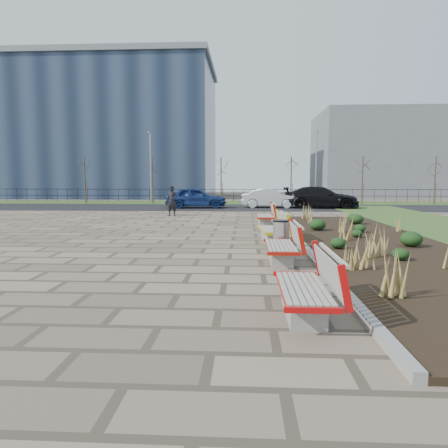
# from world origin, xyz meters

# --- Properties ---
(ground) EXTENTS (120.00, 120.00, 0.00)m
(ground) POSITION_xyz_m (0.00, 0.00, 0.00)
(ground) COLOR #83705A
(ground) RESTS_ON ground
(planting_bed) EXTENTS (4.50, 18.00, 0.10)m
(planting_bed) POSITION_xyz_m (6.25, 5.00, 0.05)
(planting_bed) COLOR black
(planting_bed) RESTS_ON ground
(planting_curb) EXTENTS (0.16, 18.00, 0.15)m
(planting_curb) POSITION_xyz_m (3.92, 5.00, 0.07)
(planting_curb) COLOR gray
(planting_curb) RESTS_ON ground
(grass_verge_far) EXTENTS (80.00, 5.00, 0.04)m
(grass_verge_far) POSITION_xyz_m (0.00, 28.00, 0.02)
(grass_verge_far) COLOR #33511E
(grass_verge_far) RESTS_ON ground
(road) EXTENTS (80.00, 7.00, 0.02)m
(road) POSITION_xyz_m (0.00, 22.00, 0.01)
(road) COLOR black
(road) RESTS_ON ground
(bench_a) EXTENTS (0.91, 2.10, 1.00)m
(bench_a) POSITION_xyz_m (3.00, -1.85, 0.50)
(bench_a) COLOR red
(bench_a) RESTS_ON ground
(bench_b) EXTENTS (0.91, 2.10, 1.00)m
(bench_b) POSITION_xyz_m (3.00, 2.17, 0.50)
(bench_b) COLOR #B0160B
(bench_b) RESTS_ON ground
(bench_c) EXTENTS (1.09, 2.18, 1.00)m
(bench_c) POSITION_xyz_m (3.00, 5.53, 0.50)
(bench_c) COLOR #DBC10B
(bench_c) RESTS_ON ground
(bench_d) EXTENTS (0.92, 2.11, 1.00)m
(bench_d) POSITION_xyz_m (3.00, 10.55, 0.50)
(bench_d) COLOR #B21E0B
(bench_d) RESTS_ON ground
(litter_bin) EXTENTS (0.47, 0.47, 0.93)m
(litter_bin) POSITION_xyz_m (3.14, 3.58, 0.47)
(litter_bin) COLOR #B2B2B7
(litter_bin) RESTS_ON ground
(pedestrian) EXTENTS (0.67, 0.46, 1.76)m
(pedestrian) POSITION_xyz_m (-2.18, 14.99, 0.88)
(pedestrian) COLOR black
(pedestrian) RESTS_ON ground
(car_blue) EXTENTS (4.61, 2.15, 1.53)m
(car_blue) POSITION_xyz_m (-1.53, 21.32, 0.78)
(car_blue) COLOR navy
(car_blue) RESTS_ON road
(car_silver) EXTENTS (4.33, 1.77, 1.40)m
(car_silver) POSITION_xyz_m (3.97, 21.91, 0.72)
(car_silver) COLOR #AFB2B7
(car_silver) RESTS_ON road
(car_black) EXTENTS (5.67, 2.86, 1.58)m
(car_black) POSITION_xyz_m (7.66, 21.74, 0.81)
(car_black) COLOR black
(car_black) RESTS_ON road
(tree_a) EXTENTS (1.40, 1.40, 4.00)m
(tree_a) POSITION_xyz_m (-12.00, 26.50, 2.04)
(tree_a) COLOR #4C3D2D
(tree_a) RESTS_ON grass_verge_far
(tree_b) EXTENTS (1.40, 1.40, 4.00)m
(tree_b) POSITION_xyz_m (-6.00, 26.50, 2.04)
(tree_b) COLOR #4C3D2D
(tree_b) RESTS_ON grass_verge_far
(tree_c) EXTENTS (1.40, 1.40, 4.00)m
(tree_c) POSITION_xyz_m (0.00, 26.50, 2.04)
(tree_c) COLOR #4C3D2D
(tree_c) RESTS_ON grass_verge_far
(tree_d) EXTENTS (1.40, 1.40, 4.00)m
(tree_d) POSITION_xyz_m (6.00, 26.50, 2.04)
(tree_d) COLOR #4C3D2D
(tree_d) RESTS_ON grass_verge_far
(tree_e) EXTENTS (1.40, 1.40, 4.00)m
(tree_e) POSITION_xyz_m (12.00, 26.50, 2.04)
(tree_e) COLOR #4C3D2D
(tree_e) RESTS_ON grass_verge_far
(tree_f) EXTENTS (1.40, 1.40, 4.00)m
(tree_f) POSITION_xyz_m (18.00, 26.50, 2.04)
(tree_f) COLOR #4C3D2D
(tree_f) RESTS_ON grass_verge_far
(lamp_west) EXTENTS (0.24, 0.60, 6.00)m
(lamp_west) POSITION_xyz_m (-6.00, 26.00, 3.04)
(lamp_west) COLOR gray
(lamp_west) RESTS_ON grass_verge_far
(lamp_east) EXTENTS (0.24, 0.60, 6.00)m
(lamp_east) POSITION_xyz_m (8.00, 26.00, 3.04)
(lamp_east) COLOR gray
(lamp_east) RESTS_ON grass_verge_far
(railing_fence) EXTENTS (44.00, 0.10, 1.20)m
(railing_fence) POSITION_xyz_m (0.00, 29.50, 0.64)
(railing_fence) COLOR black
(railing_fence) RESTS_ON grass_verge_far
(building_glass) EXTENTS (40.00, 14.00, 15.00)m
(building_glass) POSITION_xyz_m (-22.00, 40.00, 7.50)
(building_glass) COLOR #192338
(building_glass) RESTS_ON ground
(building_grey) EXTENTS (18.00, 12.00, 10.00)m
(building_grey) POSITION_xyz_m (20.00, 42.00, 5.00)
(building_grey) COLOR slate
(building_grey) RESTS_ON ground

